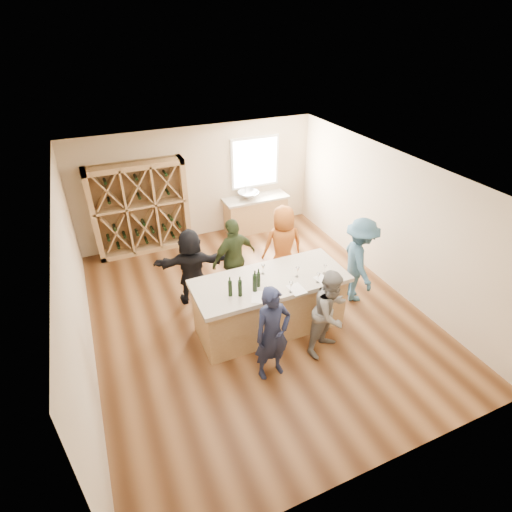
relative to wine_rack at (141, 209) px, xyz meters
name	(u,v)px	position (x,y,z in m)	size (l,w,h in m)	color
floor	(255,314)	(1.50, -3.27, -1.15)	(6.00, 7.00, 0.10)	brown
ceiling	(255,173)	(1.50, -3.27, 1.75)	(6.00, 7.00, 0.10)	white
wall_back	(198,183)	(1.50, 0.28, 0.30)	(6.00, 0.10, 2.80)	#C8B291
wall_front	(385,405)	(1.50, -6.82, 0.30)	(6.00, 0.10, 2.80)	#C8B291
wall_left	(72,292)	(-1.55, -3.27, 0.30)	(0.10, 7.00, 2.80)	#C8B291
wall_right	(392,220)	(4.55, -3.27, 0.30)	(0.10, 7.00, 2.80)	#C8B291
window_frame	(255,162)	(3.00, 0.20, 0.65)	(1.30, 0.06, 1.30)	white
window_pane	(255,163)	(3.00, 0.17, 0.65)	(1.18, 0.01, 1.18)	white
wine_rack	(141,209)	(0.00, 0.00, 0.00)	(2.20, 0.45, 2.20)	#A47D4E
back_counter_base	(256,214)	(2.90, -0.07, -0.67)	(1.60, 0.58, 0.86)	#A47D4E
back_counter_top	(256,198)	(2.90, -0.07, -0.21)	(1.70, 0.62, 0.06)	#B4A894
sink	(248,195)	(2.70, -0.07, -0.09)	(0.54, 0.54, 0.19)	silver
faucet	(246,190)	(2.70, 0.11, -0.03)	(0.02, 0.02, 0.30)	silver
tasting_counter_base	(270,305)	(1.57, -3.76, -0.60)	(2.60, 1.00, 1.00)	#A47D4E
tasting_counter_top	(270,281)	(1.57, -3.76, -0.06)	(2.72, 1.12, 0.08)	#B4A894
wine_bottle_a	(230,289)	(0.77, -3.92, 0.12)	(0.07, 0.07, 0.28)	black
wine_bottle_b	(240,288)	(0.92, -3.99, 0.12)	(0.07, 0.07, 0.29)	black
wine_bottle_d	(255,283)	(1.19, -3.97, 0.14)	(0.08, 0.08, 0.32)	black
wine_bottle_e	(259,280)	(1.30, -3.87, 0.11)	(0.07, 0.07, 0.27)	black
wine_glass_a	(268,292)	(1.32, -4.19, 0.07)	(0.07, 0.07, 0.18)	white
wine_glass_b	(291,287)	(1.72, -4.23, 0.08)	(0.08, 0.08, 0.20)	white
wine_glass_c	(318,278)	(2.27, -4.18, 0.07)	(0.07, 0.07, 0.18)	white
wine_glass_d	(297,272)	(2.03, -3.88, 0.08)	(0.07, 0.07, 0.19)	white
wine_glass_e	(325,270)	(2.52, -3.99, 0.06)	(0.06, 0.06, 0.16)	white
tasting_menu_a	(259,297)	(1.18, -4.14, -0.02)	(0.24, 0.33, 0.00)	white
tasting_menu_b	(297,289)	(1.85, -4.20, -0.02)	(0.24, 0.33, 0.00)	white
tasting_menu_c	(322,279)	(2.39, -4.14, -0.02)	(0.20, 0.28, 0.00)	white
person_near_left	(272,334)	(1.13, -4.78, -0.26)	(0.61, 0.45, 1.67)	#191E38
person_near_right	(330,313)	(2.25, -4.67, -0.30)	(0.78, 0.43, 1.60)	slate
person_server	(359,261)	(3.55, -3.64, -0.21)	(1.15, 0.53, 1.77)	#335972
person_far_mid	(234,258)	(1.36, -2.54, -0.24)	(1.00, 0.51, 1.71)	#263319
person_far_right	(283,246)	(2.45, -2.52, -0.22)	(0.86, 0.56, 1.76)	#994C19
person_far_left	(192,267)	(0.52, -2.41, -0.30)	(1.48, 0.53, 1.59)	black
wine_glass_f	(263,269)	(1.52, -3.56, 0.07)	(0.07, 0.07, 0.18)	white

